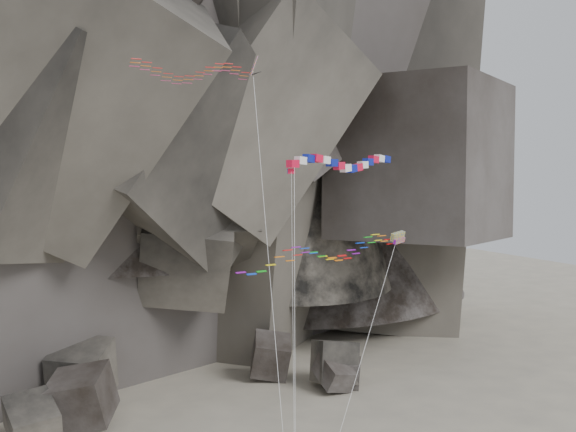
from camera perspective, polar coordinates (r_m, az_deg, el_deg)
name	(u,v)px	position (r m, az deg, el deg)	size (l,w,h in m)	color
headland	(77,60)	(113.66, -16.35, 11.77)	(110.00, 70.00, 84.00)	#5B544A
boulder_field	(126,391)	(81.63, -12.72, -13.33)	(67.83, 17.25, 8.05)	#47423F
delta_kite	(189,70)	(48.26, -7.82, 11.33)	(9.63, 9.75, 32.76)	red
banner_kite	(344,164)	(53.99, 4.42, 4.14)	(14.81, 11.90, 25.97)	red
parafoil_kite	(318,253)	(46.06, 2.35, -2.92)	(13.82, 3.95, 20.66)	yellow
pennant_kite	(292,257)	(48.25, 0.31, -3.26)	(3.76, 7.23, 24.94)	red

